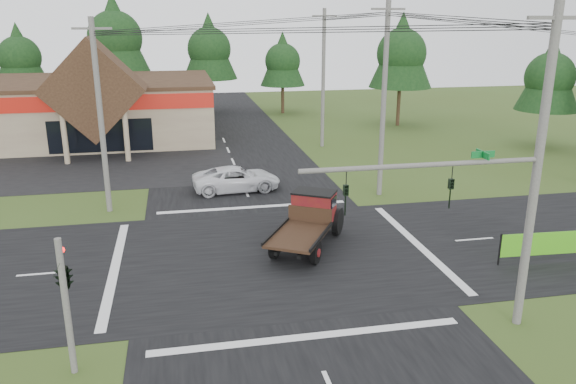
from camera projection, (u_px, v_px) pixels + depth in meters
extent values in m
plane|color=#394B1B|center=(274.00, 256.00, 25.64)|extent=(120.00, 120.00, 0.00)
cube|color=black|center=(274.00, 256.00, 25.64)|extent=(12.00, 120.00, 0.02)
cube|color=black|center=(274.00, 256.00, 25.64)|extent=(120.00, 12.00, 0.02)
cube|color=black|center=(40.00, 167.00, 40.84)|extent=(28.00, 14.00, 0.02)
cube|color=gray|center=(40.00, 111.00, 50.04)|extent=(30.00, 15.00, 5.00)
cube|color=#311D14|center=(36.00, 82.00, 49.29)|extent=(30.40, 15.40, 0.30)
cube|color=#9F150C|center=(15.00, 105.00, 42.49)|extent=(30.00, 0.12, 1.20)
cube|color=#311D14|center=(94.00, 89.00, 42.37)|extent=(7.78, 4.00, 7.78)
cylinder|color=gray|center=(65.00, 138.00, 41.34)|extent=(0.40, 0.40, 4.00)
cylinder|color=gray|center=(126.00, 135.00, 42.16)|extent=(0.40, 0.40, 4.00)
cube|color=black|center=(101.00, 136.00, 44.41)|extent=(8.00, 0.08, 2.60)
cylinder|color=#595651|center=(529.00, 231.00, 18.98)|extent=(0.24, 0.24, 7.00)
cylinder|color=#595651|center=(424.00, 165.00, 17.50)|extent=(8.00, 0.16, 0.16)
imported|color=black|center=(450.00, 194.00, 17.98)|extent=(0.16, 0.20, 1.00)
imported|color=black|center=(346.00, 200.00, 17.33)|extent=(0.16, 0.20, 1.00)
cube|color=#0C6626|center=(483.00, 154.00, 17.79)|extent=(0.80, 0.04, 0.22)
cylinder|color=#595651|center=(66.00, 308.00, 16.57)|extent=(0.20, 0.20, 4.40)
imported|color=black|center=(62.00, 258.00, 16.31)|extent=(0.53, 2.48, 1.00)
sphere|color=#FF0C0C|center=(62.00, 250.00, 16.40)|extent=(0.18, 0.18, 0.18)
cylinder|color=#595651|center=(536.00, 174.00, 18.39)|extent=(0.30, 0.30, 11.00)
cube|color=#595651|center=(558.00, 18.00, 16.94)|extent=(2.00, 0.12, 0.12)
cylinder|color=#595651|center=(101.00, 119.00, 30.10)|extent=(0.30, 0.30, 10.50)
cube|color=#595651|center=(92.00, 28.00, 28.73)|extent=(2.00, 0.12, 0.12)
cylinder|color=#595651|center=(384.00, 101.00, 32.93)|extent=(0.30, 0.30, 11.50)
cube|color=#595651|center=(388.00, 9.00, 31.41)|extent=(2.00, 0.12, 0.12)
cylinder|color=#595651|center=(323.00, 80.00, 46.10)|extent=(0.30, 0.30, 11.20)
cube|color=#595651|center=(324.00, 16.00, 44.62)|extent=(2.00, 0.12, 0.12)
cylinder|color=#332316|center=(26.00, 102.00, 60.76)|extent=(0.36, 0.36, 3.50)
cone|color=black|center=(19.00, 54.00, 59.27)|extent=(5.60, 5.60, 6.60)
sphere|color=black|center=(19.00, 57.00, 59.36)|extent=(4.40, 4.40, 4.40)
cylinder|color=#332316|center=(120.00, 96.00, 61.53)|extent=(0.36, 0.36, 4.55)
cone|color=black|center=(115.00, 34.00, 59.59)|extent=(7.28, 7.28, 8.58)
sphere|color=black|center=(115.00, 38.00, 59.71)|extent=(5.72, 5.72, 5.72)
cylinder|color=#332316|center=(211.00, 96.00, 64.43)|extent=(0.36, 0.36, 3.85)
cone|color=black|center=(209.00, 46.00, 62.79)|extent=(6.16, 6.16, 7.26)
sphere|color=black|center=(209.00, 49.00, 62.89)|extent=(4.84, 4.84, 4.84)
cylinder|color=#332316|center=(283.00, 99.00, 64.15)|extent=(0.36, 0.36, 3.15)
cone|color=black|center=(283.00, 59.00, 62.81)|extent=(5.04, 5.04, 5.94)
sphere|color=black|center=(283.00, 61.00, 62.89)|extent=(3.96, 3.96, 3.96)
cylinder|color=#332316|center=(398.00, 106.00, 56.54)|extent=(0.36, 0.36, 3.85)
cone|color=black|center=(402.00, 50.00, 54.90)|extent=(6.16, 6.16, 7.26)
sphere|color=black|center=(402.00, 53.00, 55.00)|extent=(4.84, 4.84, 4.84)
cylinder|color=#332316|center=(543.00, 129.00, 46.89)|extent=(0.36, 0.36, 3.15)
cone|color=black|center=(550.00, 74.00, 45.55)|extent=(5.04, 5.04, 5.94)
sphere|color=black|center=(550.00, 77.00, 45.63)|extent=(3.96, 3.96, 3.96)
imported|color=white|center=(237.00, 179.00, 35.22)|extent=(5.61, 2.86, 1.52)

